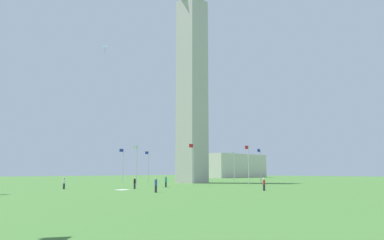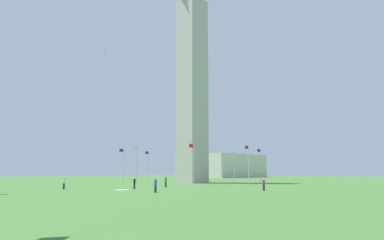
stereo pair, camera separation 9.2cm
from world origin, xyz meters
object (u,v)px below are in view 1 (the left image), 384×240
object	(u,v)px
obelisk_monument	(192,77)
person_red_shirt	(264,185)
flagpole_ne	(193,162)
flagpole_e	(248,163)
flagpole_w	(148,165)
picnic_blanket_near_first_person	(122,190)
flagpole_sw	(191,165)
flagpole_se	(260,164)
flagpole_n	(137,163)
flagpole_s	(234,165)
distant_building	(230,166)
flagpole_nw	(123,164)
person_black_shirt	(135,183)
person_white_shirt	(64,183)
person_blue_shirt	(156,185)
kite_cyan_diamond	(105,46)
person_teal_shirt	(166,181)

from	to	relation	value
obelisk_monument	person_red_shirt	world-z (taller)	obelisk_monument
flagpole_ne	flagpole_e	bearing A→B (deg)	157.50
flagpole_w	picnic_blanket_near_first_person	world-z (taller)	flagpole_w
flagpole_e	flagpole_sw	xyz separation A→B (m)	(-10.62, -25.63, 0.00)
flagpole_sw	flagpole_se	bearing A→B (deg)	90.00
flagpole_n	flagpole_s	distance (m)	30.03
flagpole_w	picnic_blanket_near_first_person	size ratio (longest dim) A/B	4.15
flagpole_n	flagpole_e	size ratio (longest dim) A/B	1.00
distant_building	flagpole_nw	bearing A→B (deg)	20.68
flagpole_ne	person_black_shirt	world-z (taller)	flagpole_ne
obelisk_monument	flagpole_w	distance (m)	24.60
flagpole_se	person_white_shirt	bearing A→B (deg)	-5.43
distant_building	flagpole_sw	bearing A→B (deg)	28.15
flagpole_se	person_red_shirt	distance (m)	33.38
obelisk_monument	person_red_shirt	distance (m)	40.83
person_red_shirt	person_blue_shirt	bearing A→B (deg)	98.96
flagpole_nw	person_blue_shirt	size ratio (longest dim) A/B	4.32
flagpole_sw	person_red_shirt	bearing A→B (deg)	55.58
person_black_shirt	distant_building	bearing A→B (deg)	-4.61
flagpole_s	kite_cyan_diamond	distance (m)	44.14
flagpole_ne	kite_cyan_diamond	bearing A→B (deg)	-30.47
picnic_blanket_near_first_person	person_blue_shirt	bearing A→B (deg)	83.11
flagpole_ne	flagpole_n	bearing A→B (deg)	-67.50
person_blue_shirt	distant_building	size ratio (longest dim) A/B	0.06
person_teal_shirt	person_red_shirt	size ratio (longest dim) A/B	1.10
flagpole_ne	flagpole_se	distance (m)	21.24
flagpole_w	flagpole_ne	bearing A→B (deg)	67.50
person_red_shirt	distant_building	distance (m)	103.22
person_blue_shirt	picnic_blanket_near_first_person	bearing A→B (deg)	34.33
flagpole_s	person_teal_shirt	distance (m)	35.00
flagpole_se	distant_building	xyz separation A→B (m)	(-50.84, -48.44, 0.51)
flagpole_ne	person_black_shirt	bearing A→B (deg)	9.77
flagpole_e	person_blue_shirt	distance (m)	30.22
person_red_shirt	picnic_blanket_near_first_person	distance (m)	19.02
flagpole_ne	flagpole_sw	bearing A→B (deg)	-135.00
flagpole_s	flagpole_nw	bearing A→B (deg)	-22.50
flagpole_w	obelisk_monument	bearing A→B (deg)	90.24
obelisk_monument	flagpole_s	world-z (taller)	obelisk_monument
person_black_shirt	obelisk_monument	bearing A→B (deg)	-7.65
person_blue_shirt	flagpole_n	bearing A→B (deg)	8.93
obelisk_monument	flagpole_nw	size ratio (longest dim) A/B	6.32
person_red_shirt	kite_cyan_diamond	size ratio (longest dim) A/B	0.97
person_blue_shirt	person_red_shirt	world-z (taller)	person_blue_shirt
flagpole_se	obelisk_monument	bearing A→B (deg)	-45.17
flagpole_ne	flagpole_s	world-z (taller)	same
flagpole_n	person_blue_shirt	distance (m)	26.64
picnic_blanket_near_first_person	distant_building	bearing A→B (deg)	-149.89
person_white_shirt	picnic_blanket_near_first_person	world-z (taller)	person_white_shirt
flagpole_s	flagpole_w	distance (m)	21.24
flagpole_nw	person_blue_shirt	distance (m)	37.95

